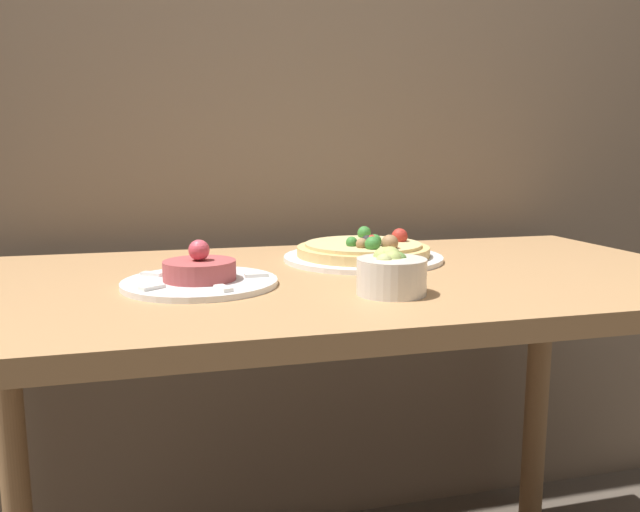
{
  "coord_description": "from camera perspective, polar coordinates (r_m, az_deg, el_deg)",
  "views": [
    {
      "loc": [
        -0.32,
        -0.71,
        1.01
      ],
      "look_at": [
        -0.05,
        0.34,
        0.82
      ],
      "focal_mm": 35.0,
      "sensor_mm": 36.0,
      "label": 1
    }
  ],
  "objects": [
    {
      "name": "back_wall",
      "position": [
        1.63,
        -3.31,
        19.9
      ],
      "size": [
        8.0,
        0.05,
        2.6
      ],
      "color": "#84705B",
      "rests_on": "ground_plane"
    },
    {
      "name": "dining_table",
      "position": [
        1.17,
        1.79,
        -6.81
      ],
      "size": [
        1.41,
        0.73,
        0.78
      ],
      "color": "#AD7F51",
      "rests_on": "ground_plane"
    },
    {
      "name": "tartare_plate",
      "position": [
        1.06,
        -10.93,
        -1.85
      ],
      "size": [
        0.26,
        0.26,
        0.08
      ],
      "color": "white",
      "rests_on": "dining_table"
    },
    {
      "name": "pizza_plate",
      "position": [
        1.29,
        4.05,
        0.39
      ],
      "size": [
        0.33,
        0.33,
        0.06
      ],
      "color": "white",
      "rests_on": "dining_table"
    },
    {
      "name": "small_bowl",
      "position": [
        0.99,
        6.51,
        -1.54
      ],
      "size": [
        0.11,
        0.11,
        0.07
      ],
      "color": "silver",
      "rests_on": "dining_table"
    }
  ]
}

